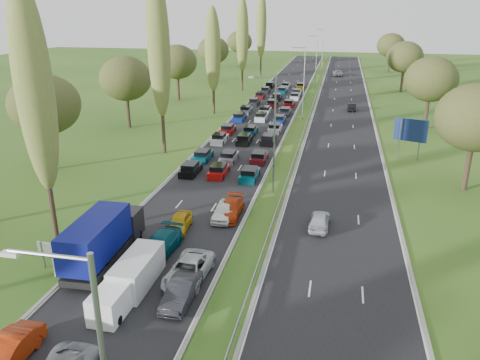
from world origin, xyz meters
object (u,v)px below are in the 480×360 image
Objects in this scene: white_van_rear at (118,294)px; blue_lorry at (103,238)px; white_van_front at (139,269)px; direction_sign at (411,132)px; near_car_1 at (8,352)px; info_sign at (47,251)px.

blue_lorry is at bearing 126.30° from white_van_rear.
direction_sign reaches higher than white_van_front.
blue_lorry is at bearing 89.66° from near_car_1.
direction_sign is at bearing 60.17° from white_van_rear.
direction_sign is (21.67, 36.15, 2.62)m from white_van_rear.
info_sign is (-3.59, -1.68, -0.63)m from blue_lorry.
near_car_1 is 10.01m from info_sign.
blue_lorry is 4.35× the size of info_sign.
near_car_1 is 2.22× the size of info_sign.
direction_sign is (21.52, 33.24, 2.48)m from white_van_front.
white_van_rear is at bearing -25.11° from info_sign.
blue_lorry is at bearing 150.29° from white_van_front.
direction_sign is at bearing 57.20° from white_van_front.
white_van_front reaches higher than info_sign.
white_van_front is 1.15× the size of white_van_rear.
info_sign reaches higher than near_car_1.
blue_lorry is 1.76× the size of direction_sign.
blue_lorry is 4.01m from info_sign.
blue_lorry is 40.08m from direction_sign.
info_sign is 43.71m from direction_sign.
white_van_rear is at bearing -92.73° from white_van_front.
white_van_rear is (3.54, -5.02, -1.05)m from blue_lorry.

